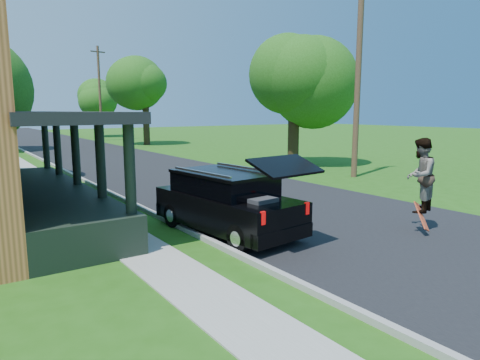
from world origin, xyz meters
TOP-DOWN VIEW (x-y plane):
  - ground at (0.00, 0.00)m, footprint 140.00×140.00m
  - street at (0.00, 20.00)m, footprint 8.00×120.00m
  - curb at (-4.05, 20.00)m, footprint 0.15×120.00m
  - sidewalk at (-5.60, 20.00)m, footprint 1.30×120.00m
  - black_suv at (-3.20, 1.50)m, footprint 2.18×4.74m
  - skateboarder at (0.95, -1.27)m, footprint 1.12×0.99m
  - skateboard at (0.83, -1.46)m, footprint 0.48×0.55m
  - tree_right_near at (7.35, 10.86)m, footprint 6.59×6.12m
  - tree_right_mid at (6.44, 30.15)m, footprint 6.42×6.09m
  - tree_right_far at (6.63, 44.76)m, footprint 4.93×4.80m
  - utility_pole_near at (7.00, 6.00)m, footprint 1.72×0.29m
  - utility_pole_far at (4.81, 38.22)m, footprint 1.58×0.40m

SIDE VIEW (x-z plane):
  - ground at x=0.00m, z-range 0.00..0.00m
  - street at x=0.00m, z-range -0.01..0.01m
  - curb at x=-4.05m, z-range -0.06..0.06m
  - sidewalk at x=-5.60m, z-range -0.01..0.01m
  - skateboard at x=0.83m, z-range 0.10..0.80m
  - black_suv at x=-3.20m, z-range -0.25..1.89m
  - skateboarder at x=0.95m, z-range 0.53..2.47m
  - utility_pole_near at x=7.00m, z-range 0.15..9.71m
  - tree_right_far at x=6.63m, z-range 1.20..8.72m
  - utility_pole_far at x=4.81m, z-range 0.14..9.88m
  - tree_right_near at x=7.35m, z-range 1.36..9.50m
  - tree_right_mid at x=6.44m, z-range 1.51..10.36m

